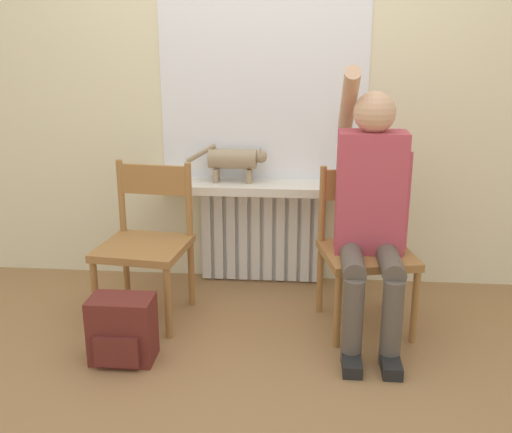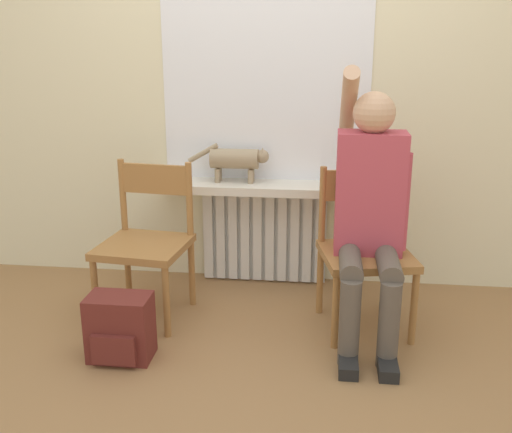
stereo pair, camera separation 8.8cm
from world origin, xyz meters
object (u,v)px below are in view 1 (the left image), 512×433
person (371,206)px  cat (235,160)px  chair_right (365,247)px  backpack (122,330)px  chair_left (146,241)px

person → cat: size_ratio=2.79×
chair_right → backpack: size_ratio=2.62×
chair_left → person: person is taller
chair_right → person: (0.01, -0.10, 0.25)m
chair_left → backpack: bearing=-83.2°
chair_left → chair_right: 1.17m
chair_left → backpack: chair_left is taller
cat → chair_right: bearing=-33.2°
chair_left → chair_right: same height
chair_left → backpack: size_ratio=2.62×
chair_right → backpack: bearing=-168.9°
chair_right → backpack: (-1.17, -0.50, -0.28)m
chair_left → person: (1.18, -0.10, 0.25)m
chair_left → person: bearing=1.8°
backpack → person: bearing=18.8°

